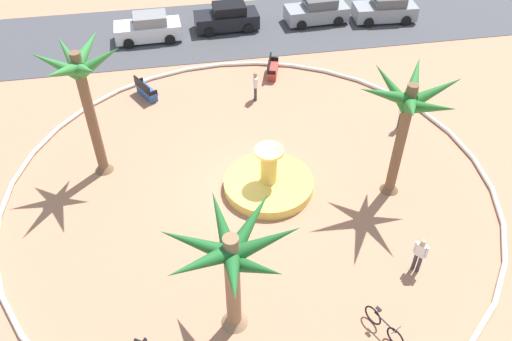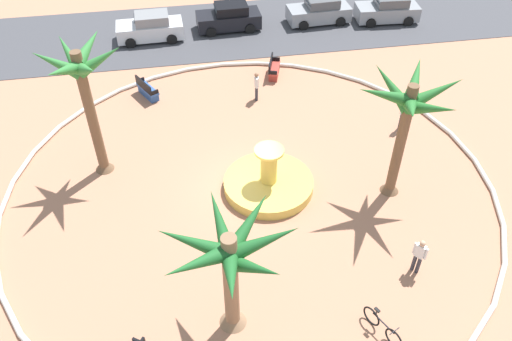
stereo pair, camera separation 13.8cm
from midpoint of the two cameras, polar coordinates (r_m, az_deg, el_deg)
name	(u,v)px [view 1 (the left image)]	position (r m, az deg, el deg)	size (l,w,h in m)	color
ground_plane	(251,188)	(22.46, -0.76, -1.90)	(80.00, 80.00, 0.00)	tan
plaza_curb	(251,186)	(22.39, -0.76, -1.71)	(20.87, 20.87, 0.20)	silver
street_asphalt	(212,30)	(34.65, -5.01, 15.04)	(48.00, 8.00, 0.03)	#424247
fountain	(268,183)	(22.24, 1.20, -1.35)	(3.84, 3.84, 2.14)	gold
palm_tree_near_fountain	(232,259)	(15.53, -2.87, -9.68)	(4.32, 4.33, 4.56)	#8E6B4C
palm_tree_by_curb	(82,83)	(21.71, -18.67, 9.10)	(3.57, 3.59, 6.13)	brown
palm_tree_mid_plaza	(408,109)	(20.50, 16.11, 6.46)	(4.21, 4.03, 5.55)	brown
bench_east	(146,91)	(28.39, -12.07, 8.49)	(1.19, 1.65, 1.00)	#335BA8
bench_west	(272,70)	(29.64, 1.68, 10.98)	(0.96, 1.68, 1.00)	#B73D33
bicycle_red_frame	(384,326)	(18.23, 13.61, -16.18)	(0.80, 1.57, 0.94)	black
person_cyclist_helmet	(420,254)	(19.69, 17.30, -8.68)	(0.38, 0.42, 1.63)	#33333D
person_cyclist_photo	(403,111)	(26.16, 15.62, 6.26)	(0.49, 0.32, 1.70)	#33333D
person_pedestrian_stroll	(255,85)	(27.26, -0.21, 9.36)	(0.23, 0.53, 1.61)	#33333D
parked_car_leftmost	(148,28)	(33.73, -11.82, 15.00)	(4.04, 1.99, 1.67)	silver
parked_car_second	(227,18)	(34.40, -3.32, 16.35)	(4.04, 2.00, 1.67)	black
parked_car_third	(317,11)	(35.48, 6.59, 16.97)	(4.08, 2.07, 1.67)	gray
parked_car_rightmost	(385,9)	(36.46, 13.86, 16.77)	(4.10, 2.12, 1.67)	gray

